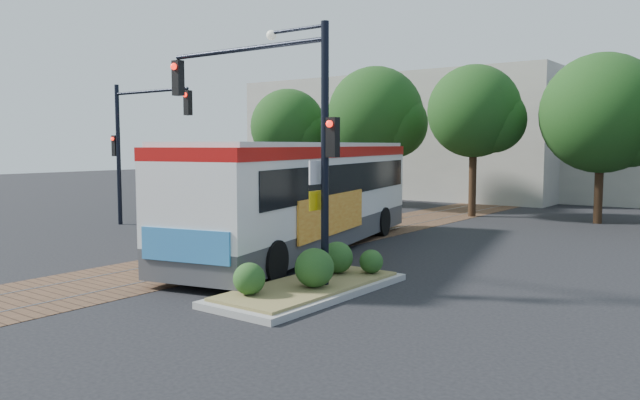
{
  "coord_description": "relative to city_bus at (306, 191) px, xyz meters",
  "views": [
    {
      "loc": [
        13.57,
        -12.27,
        3.45
      ],
      "look_at": [
        1.08,
        4.36,
        1.6
      ],
      "focal_mm": 35.0,
      "sensor_mm": 36.0,
      "label": 1
    }
  ],
  "objects": [
    {
      "name": "ground",
      "position": [
        -1.11,
        -3.58,
        -1.96
      ],
      "size": [
        120.0,
        120.0,
        0.0
      ],
      "primitive_type": "plane",
      "color": "black",
      "rests_on": "ground"
    },
    {
      "name": "trackbed",
      "position": [
        -1.11,
        0.42,
        -1.95
      ],
      "size": [
        3.6,
        40.0,
        0.02
      ],
      "color": "brown",
      "rests_on": "ground"
    },
    {
      "name": "signal_pole_left",
      "position": [
        -9.47,
        0.42,
        1.9
      ],
      "size": [
        4.99,
        0.34,
        6.0
      ],
      "color": "black",
      "rests_on": "ground"
    },
    {
      "name": "city_bus",
      "position": [
        0.0,
        0.0,
        0.0
      ],
      "size": [
        5.78,
        13.41,
        3.52
      ],
      "rotation": [
        0.0,
        0.0,
        0.24
      ],
      "color": "#424245",
      "rests_on": "ground"
    },
    {
      "name": "traffic_island",
      "position": [
        3.71,
        -4.48,
        -1.63
      ],
      "size": [
        2.2,
        5.2,
        1.13
      ],
      "color": "gray",
      "rests_on": "ground"
    },
    {
      "name": "officer",
      "position": [
        -9.74,
        2.03,
        -1.04
      ],
      "size": [
        0.79,
        0.77,
        1.83
      ],
      "primitive_type": "imported",
      "rotation": [
        0.0,
        0.0,
        3.86
      ],
      "color": "black",
      "rests_on": "ground"
    },
    {
      "name": "parked_car",
      "position": [
        -9.94,
        8.85,
        -1.3
      ],
      "size": [
        4.77,
        2.48,
        1.32
      ],
      "primitive_type": "imported",
      "rotation": [
        0.0,
        0.0,
        1.71
      ],
      "color": "black",
      "rests_on": "ground"
    },
    {
      "name": "tree_row",
      "position": [
        0.1,
        12.84,
        2.89
      ],
      "size": [
        26.4,
        5.6,
        7.67
      ],
      "color": "#382314",
      "rests_on": "ground"
    },
    {
      "name": "warehouses",
      "position": [
        -1.63,
        25.17,
        1.85
      ],
      "size": [
        40.0,
        13.0,
        8.0
      ],
      "color": "#ADA899",
      "rests_on": "ground"
    },
    {
      "name": "signal_pole_main",
      "position": [
        2.76,
        -4.39,
        2.2
      ],
      "size": [
        5.49,
        0.46,
        6.0
      ],
      "color": "black",
      "rests_on": "ground"
    }
  ]
}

